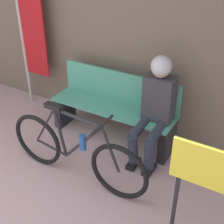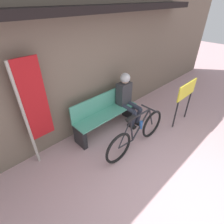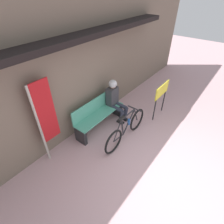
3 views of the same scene
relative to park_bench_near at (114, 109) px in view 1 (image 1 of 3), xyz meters
name	(u,v)px [view 1 (image 1 of 3)]	position (x,y,z in m)	size (l,w,h in m)	color
park_bench_near	(114,109)	(0.00, 0.00, 0.00)	(1.61, 0.42, 0.87)	#51A88E
bicycle	(75,152)	(0.05, -0.90, -0.05)	(1.70, 0.40, 0.87)	black
person_seated	(156,103)	(0.60, -0.11, 0.31)	(0.34, 0.61, 1.25)	#2D3342
banner_pole	(30,30)	(-1.44, 0.16, 0.76)	(0.45, 0.05, 1.96)	#B7B2A8
signboard	(220,183)	(1.53, -1.10, 0.39)	(0.77, 0.04, 1.08)	#232326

